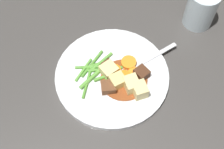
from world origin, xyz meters
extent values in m
plane|color=#423F3D|center=(0.00, 0.00, 0.00)|extent=(3.00, 3.00, 0.00)
cylinder|color=white|center=(0.00, 0.00, 0.01)|extent=(0.26, 0.26, 0.01)
cylinder|color=brown|center=(0.03, 0.01, 0.01)|extent=(0.11, 0.11, 0.00)
cylinder|color=orange|center=(0.03, 0.01, 0.02)|extent=(0.03, 0.03, 0.01)
cylinder|color=orange|center=(0.04, 0.03, 0.02)|extent=(0.04, 0.04, 0.01)
cylinder|color=orange|center=(0.00, 0.01, 0.02)|extent=(0.04, 0.04, 0.01)
cylinder|color=orange|center=(0.01, 0.05, 0.02)|extent=(0.05, 0.05, 0.01)
cube|color=#EAD68C|center=(0.05, 0.00, 0.03)|extent=(0.05, 0.04, 0.03)
cube|color=#EAD68C|center=(-0.01, 0.00, 0.02)|extent=(0.04, 0.04, 0.02)
cube|color=#E5CC7A|center=(0.02, -0.01, 0.03)|extent=(0.04, 0.04, 0.03)
cube|color=#EAD68C|center=(0.08, 0.00, 0.03)|extent=(0.04, 0.04, 0.03)
cube|color=#4C2B19|center=(0.05, 0.04, 0.02)|extent=(0.03, 0.03, 0.02)
cube|color=#4C2B19|center=(-0.02, 0.01, 0.02)|extent=(0.03, 0.03, 0.02)
cube|color=brown|center=(0.02, -0.03, 0.02)|extent=(0.04, 0.04, 0.02)
cylinder|color=#599E38|center=(-0.02, 0.00, 0.02)|extent=(0.06, 0.06, 0.01)
cylinder|color=#599E38|center=(-0.03, -0.05, 0.02)|extent=(0.04, 0.07, 0.01)
cylinder|color=#599E38|center=(-0.01, -0.02, 0.02)|extent=(0.03, 0.05, 0.01)
cylinder|color=#66AD42|center=(-0.03, -0.04, 0.02)|extent=(0.01, 0.07, 0.01)
cylinder|color=#66AD42|center=(-0.02, 0.00, 0.02)|extent=(0.06, 0.06, 0.01)
cylinder|color=#66AD42|center=(-0.06, -0.03, 0.02)|extent=(0.02, 0.07, 0.01)
cylinder|color=#599E38|center=(-0.04, 0.00, 0.02)|extent=(0.03, 0.05, 0.01)
cylinder|color=#66AD42|center=(-0.04, 0.01, 0.02)|extent=(0.02, 0.07, 0.01)
cylinder|color=#4C8E33|center=(-0.01, -0.01, 0.02)|extent=(0.03, 0.05, 0.01)
cylinder|color=#599E38|center=(-0.05, -0.01, 0.02)|extent=(0.01, 0.08, 0.01)
cylinder|color=#599E38|center=(-0.05, -0.01, 0.02)|extent=(0.06, 0.06, 0.01)
cube|color=silver|center=(0.05, 0.11, 0.01)|extent=(0.05, 0.11, 0.00)
cube|color=silver|center=(0.03, 0.04, 0.01)|extent=(0.03, 0.02, 0.00)
cylinder|color=silver|center=(0.01, 0.02, 0.01)|extent=(0.02, 0.04, 0.00)
cylinder|color=silver|center=(0.02, 0.02, 0.01)|extent=(0.02, 0.04, 0.00)
cylinder|color=silver|center=(0.02, 0.01, 0.01)|extent=(0.02, 0.04, 0.00)
cylinder|color=silver|center=(0.03, 0.01, 0.01)|extent=(0.02, 0.04, 0.00)
cylinder|color=silver|center=(0.07, 0.27, 0.05)|extent=(0.08, 0.08, 0.10)
camera|label=1|loc=(0.22, -0.28, 0.63)|focal=50.00mm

